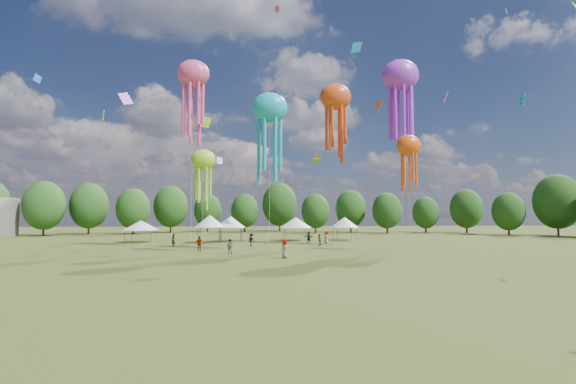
{
  "coord_description": "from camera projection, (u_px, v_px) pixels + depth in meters",
  "views": [
    {
      "loc": [
        -3.08,
        -13.13,
        4.38
      ],
      "look_at": [
        -0.5,
        15.0,
        6.0
      ],
      "focal_mm": 25.34,
      "sensor_mm": 36.0,
      "label": 1
    }
  ],
  "objects": [
    {
      "name": "show_kites",
      "position": [
        317.0,
        110.0,
        55.41
      ],
      "size": [
        33.28,
        15.77,
        26.09
      ],
      "color": "#17A9CA",
      "rests_on": "ground"
    },
    {
      "name": "small_kites",
      "position": [
        272.0,
        35.0,
        57.25
      ],
      "size": [
        63.4,
        57.62,
        41.65
      ],
      "color": "#17A9CA",
      "rests_on": "ground"
    },
    {
      "name": "treeline",
      "position": [
        247.0,
        204.0,
        75.26
      ],
      "size": [
        201.57,
        95.24,
        13.43
      ],
      "color": "#38281C",
      "rests_on": "ground"
    },
    {
      "name": "spectators_far",
      "position": [
        279.0,
        240.0,
        56.73
      ],
      "size": [
        23.13,
        22.91,
        1.9
      ],
      "color": "gray",
      "rests_on": "ground"
    },
    {
      "name": "festival_tents",
      "position": [
        245.0,
        223.0,
        68.65
      ],
      "size": [
        39.87,
        9.46,
        4.45
      ],
      "color": "#47474C",
      "rests_on": "ground"
    },
    {
      "name": "spectator_near",
      "position": [
        230.0,
        247.0,
        45.68
      ],
      "size": [
        0.97,
        0.85,
        1.7
      ],
      "primitive_type": "imported",
      "rotation": [
        0.0,
        0.0,
        2.86
      ],
      "color": "gray",
      "rests_on": "ground"
    },
    {
      "name": "ground",
      "position": [
        346.0,
        351.0,
        13.09
      ],
      "size": [
        300.0,
        300.0,
        0.0
      ],
      "primitive_type": "plane",
      "color": "#384416",
      "rests_on": "ground"
    }
  ]
}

